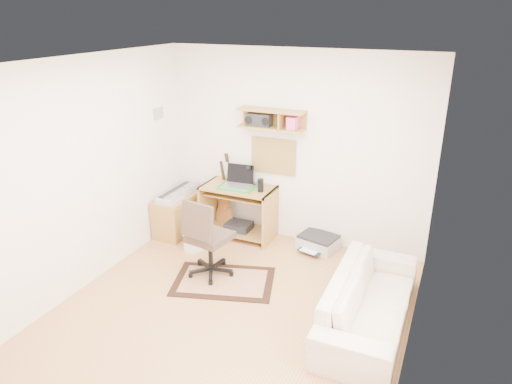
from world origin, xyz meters
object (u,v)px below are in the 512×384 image
at_px(desk, 239,212).
at_px(cabinet, 180,213).
at_px(task_chair, 210,237).
at_px(printer, 318,243).
at_px(sofa, 370,293).

bearing_deg(desk, cabinet, -168.56).
height_order(desk, task_chair, task_chair).
distance_m(cabinet, printer, 2.04).
height_order(cabinet, sofa, sofa).
height_order(printer, sofa, sofa).
distance_m(desk, printer, 1.19).
xyz_separation_m(desk, cabinet, (-0.86, -0.18, -0.10)).
xyz_separation_m(desk, sofa, (2.10, -1.29, -0.01)).
xyz_separation_m(desk, printer, (1.16, 0.08, -0.29)).
relative_size(desk, printer, 2.01).
bearing_deg(cabinet, sofa, -20.64).
xyz_separation_m(cabinet, printer, (2.02, 0.25, -0.19)).
relative_size(desk, task_chair, 0.98).
bearing_deg(desk, printer, 3.81).
height_order(desk, printer, desk).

